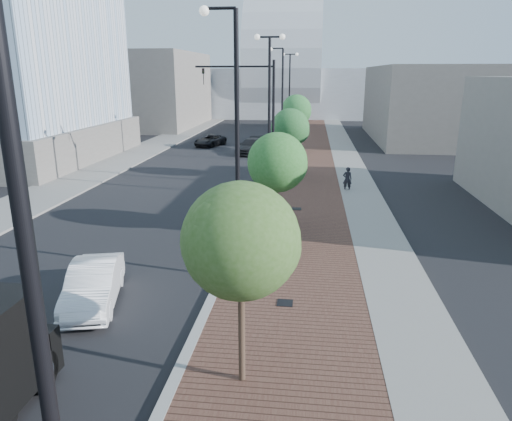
# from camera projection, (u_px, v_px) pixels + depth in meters

# --- Properties ---
(sidewalk) EXTENTS (7.00, 140.00, 0.12)m
(sidewalk) POSITION_uv_depth(u_px,v_px,m) (315.00, 150.00, 45.46)
(sidewalk) COLOR #4C2D23
(sidewalk) RESTS_ON ground
(concrete_strip) EXTENTS (2.40, 140.00, 0.13)m
(concrete_strip) POSITION_uv_depth(u_px,v_px,m) (344.00, 151.00, 45.15)
(concrete_strip) COLOR slate
(concrete_strip) RESTS_ON ground
(curb) EXTENTS (0.30, 140.00, 0.14)m
(curb) POSITION_uv_depth(u_px,v_px,m) (279.00, 150.00, 45.84)
(curb) COLOR gray
(curb) RESTS_ON ground
(west_sidewalk) EXTENTS (4.00, 140.00, 0.12)m
(west_sidewalk) POSITION_uv_depth(u_px,v_px,m) (150.00, 147.00, 47.30)
(west_sidewalk) COLOR slate
(west_sidewalk) RESTS_ON ground
(white_sedan) EXTENTS (2.42, 4.33, 1.35)m
(white_sedan) POSITION_uv_depth(u_px,v_px,m) (93.00, 284.00, 15.08)
(white_sedan) COLOR white
(white_sedan) RESTS_ON ground
(dark_car_mid) EXTENTS (3.13, 4.57, 1.16)m
(dark_car_mid) POSITION_uv_depth(u_px,v_px,m) (210.00, 140.00, 48.53)
(dark_car_mid) COLOR black
(dark_car_mid) RESTS_ON ground
(dark_car_far) EXTENTS (2.84, 5.06, 1.39)m
(dark_car_far) POSITION_uv_depth(u_px,v_px,m) (251.00, 146.00, 43.85)
(dark_car_far) COLOR black
(dark_car_far) RESTS_ON ground
(pedestrian) EXTENTS (0.59, 0.40, 1.56)m
(pedestrian) POSITION_uv_depth(u_px,v_px,m) (347.00, 179.00, 29.66)
(pedestrian) COLOR black
(pedestrian) RESTS_ON ground
(streetlight_0) EXTENTS (1.72, 0.56, 9.28)m
(streetlight_0) POSITION_uv_depth(u_px,v_px,m) (39.00, 334.00, 4.39)
(streetlight_0) COLOR black
(streetlight_0) RESTS_ON ground
(streetlight_1) EXTENTS (1.44, 0.56, 9.21)m
(streetlight_1) POSITION_uv_depth(u_px,v_px,m) (234.00, 160.00, 15.98)
(streetlight_1) COLOR black
(streetlight_1) RESTS_ON ground
(streetlight_2) EXTENTS (1.72, 0.56, 9.28)m
(streetlight_2) POSITION_uv_depth(u_px,v_px,m) (269.00, 116.00, 27.28)
(streetlight_2) COLOR black
(streetlight_2) RESTS_ON ground
(streetlight_3) EXTENTS (1.44, 0.56, 9.21)m
(streetlight_3) POSITION_uv_depth(u_px,v_px,m) (281.00, 109.00, 38.88)
(streetlight_3) COLOR black
(streetlight_3) RESTS_ON ground
(streetlight_4) EXTENTS (1.72, 0.56, 9.28)m
(streetlight_4) POSITION_uv_depth(u_px,v_px,m) (289.00, 97.00, 50.18)
(streetlight_4) COLOR black
(streetlight_4) RESTS_ON ground
(traffic_mast) EXTENTS (5.09, 0.20, 8.00)m
(traffic_mast) POSITION_uv_depth(u_px,v_px,m) (259.00, 109.00, 30.20)
(traffic_mast) COLOR black
(traffic_mast) RESTS_ON ground
(tree_0) EXTENTS (2.65, 2.65, 4.96)m
(tree_0) POSITION_uv_depth(u_px,v_px,m) (243.00, 241.00, 10.35)
(tree_0) COLOR #382619
(tree_0) RESTS_ON ground
(tree_1) EXTENTS (2.67, 2.67, 4.71)m
(tree_1) POSITION_uv_depth(u_px,v_px,m) (278.00, 163.00, 20.92)
(tree_1) COLOR #382619
(tree_1) RESTS_ON ground
(tree_2) EXTENTS (2.63, 2.62, 4.92)m
(tree_2) POSITION_uv_depth(u_px,v_px,m) (291.00, 128.00, 32.30)
(tree_2) COLOR #382619
(tree_2) RESTS_ON ground
(tree_3) EXTENTS (2.78, 2.78, 5.36)m
(tree_3) POSITION_uv_depth(u_px,v_px,m) (297.00, 110.00, 43.65)
(tree_3) COLOR #382619
(tree_3) RESTS_ON ground
(convention_center) EXTENTS (50.00, 30.00, 50.00)m
(convention_center) POSITION_uv_depth(u_px,v_px,m) (286.00, 80.00, 87.34)
(convention_center) COLOR #AEB3B8
(convention_center) RESTS_ON ground
(commercial_block_nw) EXTENTS (14.00, 20.00, 10.00)m
(commercial_block_nw) POSITION_uv_depth(u_px,v_px,m) (147.00, 90.00, 65.78)
(commercial_block_nw) COLOR slate
(commercial_block_nw) RESTS_ON ground
(commercial_block_ne) EXTENTS (12.00, 22.00, 8.00)m
(commercial_block_ne) POSITION_uv_depth(u_px,v_px,m) (429.00, 103.00, 52.50)
(commercial_block_ne) COLOR #5F5B56
(commercial_block_ne) RESTS_ON ground
(utility_cover_1) EXTENTS (0.50, 0.50, 0.02)m
(utility_cover_1) POSITION_uv_depth(u_px,v_px,m) (285.00, 303.00, 15.03)
(utility_cover_1) COLOR black
(utility_cover_1) RESTS_ON sidewalk
(utility_cover_2) EXTENTS (0.50, 0.50, 0.02)m
(utility_cover_2) POSITION_uv_depth(u_px,v_px,m) (297.00, 209.00, 25.53)
(utility_cover_2) COLOR black
(utility_cover_2) RESTS_ON sidewalk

